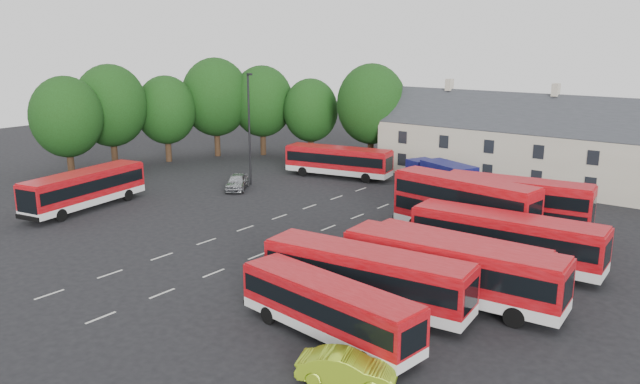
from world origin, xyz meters
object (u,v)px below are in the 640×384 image
(bus_dd_south, at_px, (464,204))
(box_truck, at_px, (441,177))
(bus_row_a, at_px, (328,305))
(lamppost, at_px, (249,126))
(lime_car, at_px, (346,368))
(silver_car, at_px, (237,182))
(bus_west, at_px, (85,187))

(bus_dd_south, xyz_separation_m, box_truck, (-6.80, 10.00, -0.69))
(bus_row_a, distance_m, bus_dd_south, 18.77)
(box_truck, height_order, lamppost, lamppost)
(bus_dd_south, bearing_deg, lime_car, -70.35)
(bus_row_a, distance_m, lamppost, 33.90)
(silver_car, distance_m, lamppost, 5.63)
(bus_dd_south, height_order, bus_west, bus_dd_south)
(silver_car, height_order, lamppost, lamppost)
(bus_dd_south, bearing_deg, bus_west, -149.67)
(bus_row_a, xyz_separation_m, lime_car, (3.07, -2.85, -1.04))
(lime_car, bearing_deg, box_truck, -1.73)
(bus_dd_south, relative_size, box_truck, 1.42)
(lime_car, distance_m, lamppost, 38.18)
(bus_row_a, height_order, silver_car, bus_row_a)
(box_truck, bearing_deg, bus_west, -111.71)
(box_truck, bearing_deg, bus_row_a, -50.47)
(lime_car, height_order, lamppost, lamppost)
(bus_dd_south, height_order, silver_car, bus_dd_south)
(bus_west, relative_size, box_truck, 1.51)
(bus_west, bearing_deg, box_truck, -54.98)
(bus_west, relative_size, lamppost, 1.07)
(bus_west, xyz_separation_m, lime_car, (33.65, -9.29, -1.26))
(bus_row_a, height_order, bus_west, bus_west)
(bus_west, bearing_deg, lamppost, -27.72)
(bus_west, xyz_separation_m, silver_car, (5.28, 12.88, -1.19))
(box_truck, height_order, silver_car, box_truck)
(bus_row_a, relative_size, bus_west, 0.88)
(lamppost, bearing_deg, box_truck, 22.02)
(silver_car, distance_m, lime_car, 36.01)
(bus_dd_south, height_order, box_truck, bus_dd_south)
(bus_row_a, xyz_separation_m, box_truck, (-8.40, 28.68, 0.12))
(bus_dd_south, bearing_deg, box_truck, 131.64)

